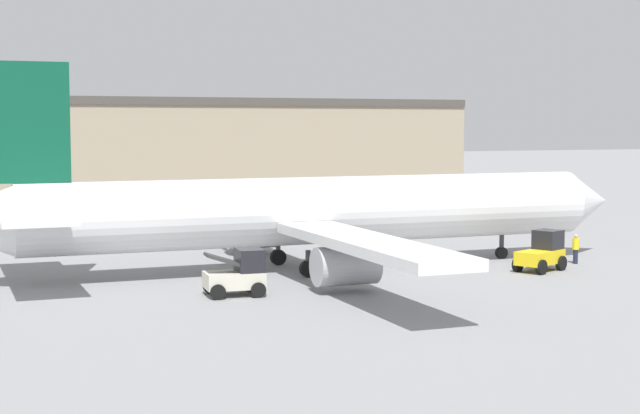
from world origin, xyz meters
name	(u,v)px	position (x,y,z in m)	size (l,w,h in m)	color
ground_plane	(320,269)	(0.00, 0.00, 0.00)	(400.00, 400.00, 0.00)	gray
airplane	(304,212)	(-0.95, 0.01, 3.25)	(39.77, 36.04, 11.16)	silver
ground_crew_worker	(576,248)	(14.55, -3.61, 0.92)	(0.38, 0.38, 1.72)	#1E2338
baggage_tug	(542,252)	(11.18, -5.13, 1.02)	(3.38, 2.80, 2.21)	yellow
belt_loader_truck	(238,273)	(-6.73, -6.20, 1.04)	(2.89, 2.31, 2.20)	beige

